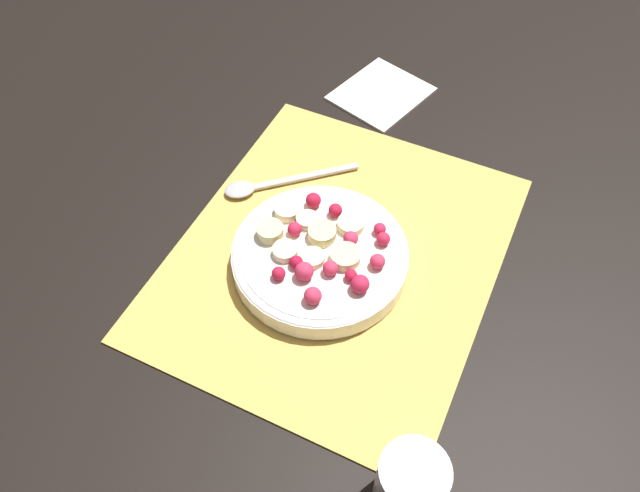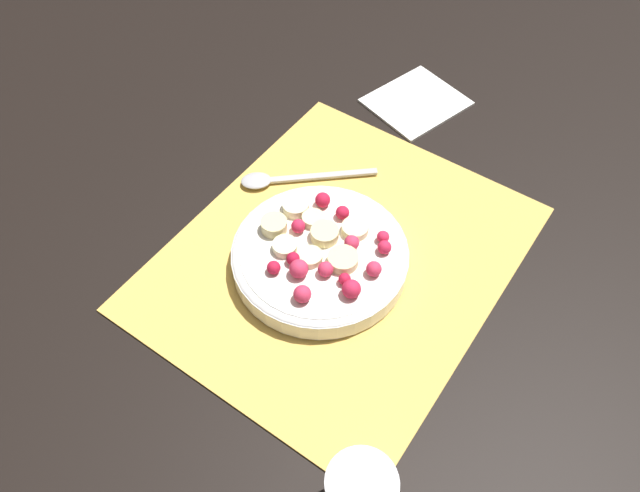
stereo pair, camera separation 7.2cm
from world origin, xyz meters
The scene contains 6 objects.
ground_plane centered at (0.00, 0.00, 0.00)m, with size 3.00×3.00×0.00m, color black.
placemat centered at (0.00, 0.00, 0.00)m, with size 0.44×0.37×0.01m.
fruit_bowl centered at (-0.02, 0.01, 0.02)m, with size 0.21×0.21×0.05m.
spoon centered at (0.06, 0.13, 0.01)m, with size 0.14×0.15×0.01m.
drinking_glass centered at (-0.23, -0.18, 0.04)m, with size 0.06×0.06×0.08m.
napkin centered at (0.31, 0.07, 0.00)m, with size 0.16×0.15×0.01m.
Camera 1 is at (-0.42, -0.18, 0.61)m, focal length 35.00 mm.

